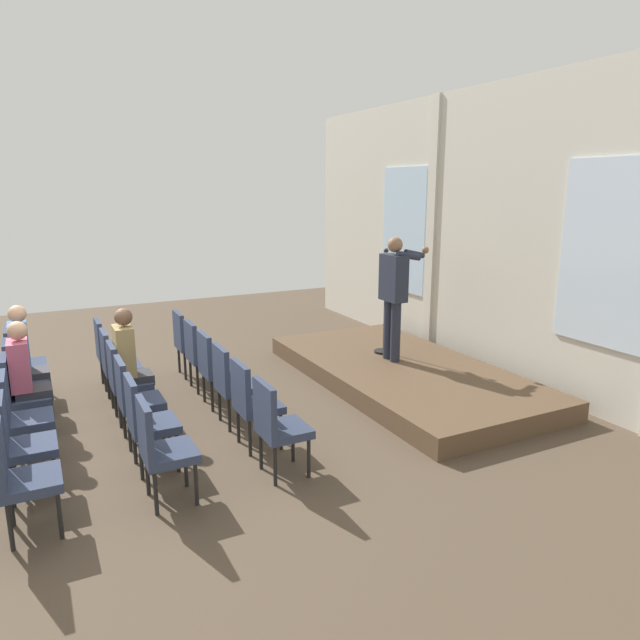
{
  "coord_description": "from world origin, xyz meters",
  "views": [
    {
      "loc": [
        6.3,
        -0.24,
        2.69
      ],
      "look_at": [
        -0.08,
        2.99,
        1.01
      ],
      "focal_mm": 32.28,
      "sensor_mm": 36.0,
      "label": 1
    }
  ],
  "objects_px": {
    "chair_r1_c0": "(109,349)",
    "chair_r2_c4": "(19,440)",
    "chair_r0_c5": "(276,422)",
    "chair_r1_c5": "(160,445)",
    "chair_r0_c4": "(252,399)",
    "audience_r1_c2": "(130,359)",
    "chair_r0_c2": "(214,364)",
    "chair_r2_c3": "(19,413)",
    "chair_r1_c2": "(124,377)",
    "chair_r2_c1": "(20,374)",
    "mic_stand": "(384,331)",
    "chair_r0_c3": "(231,380)",
    "chair_r1_c3": "(134,396)",
    "chair_r2_c2": "(20,392)",
    "chair_r0_c1": "(200,351)",
    "chair_r1_c1": "(116,362)",
    "audience_r2_c2": "(26,374)",
    "chair_r2_c0": "(20,359)",
    "speaker": "(394,290)",
    "audience_r2_c1": "(25,356)",
    "chair_r0_c0": "(187,339)",
    "chair_r1_c4": "(145,418)",
    "chair_r2_c5": "(19,473)"
  },
  "relations": [
    {
      "from": "chair_r1_c5",
      "to": "chair_r0_c1",
      "type": "bearing_deg",
      "value": 158.09
    },
    {
      "from": "audience_r2_c1",
      "to": "chair_r0_c4",
      "type": "bearing_deg",
      "value": 45.92
    },
    {
      "from": "chair_r2_c0",
      "to": "chair_r2_c1",
      "type": "height_order",
      "value": "same"
    },
    {
      "from": "chair_r0_c2",
      "to": "chair_r0_c5",
      "type": "distance_m",
      "value": 1.99
    },
    {
      "from": "chair_r0_c4",
      "to": "audience_r1_c2",
      "type": "bearing_deg",
      "value": -143.35
    },
    {
      "from": "chair_r1_c5",
      "to": "audience_r2_c1",
      "type": "distance_m",
      "value": 2.85
    },
    {
      "from": "chair_r1_c5",
      "to": "chair_r2_c4",
      "type": "xyz_separation_m",
      "value": [
        -0.66,
        -1.07,
        0.0
      ]
    },
    {
      "from": "chair_r2_c0",
      "to": "chair_r0_c2",
      "type": "bearing_deg",
      "value": 58.14
    },
    {
      "from": "speaker",
      "to": "chair_r2_c0",
      "type": "bearing_deg",
      "value": -106.36
    },
    {
      "from": "chair_r2_c3",
      "to": "chair_r2_c1",
      "type": "bearing_deg",
      "value": 180.0
    },
    {
      "from": "chair_r1_c1",
      "to": "chair_r2_c4",
      "type": "xyz_separation_m",
      "value": [
        1.99,
        -1.07,
        0.0
      ]
    },
    {
      "from": "speaker",
      "to": "chair_r2_c4",
      "type": "xyz_separation_m",
      "value": [
        1.27,
        -4.73,
        -0.74
      ]
    },
    {
      "from": "chair_r1_c1",
      "to": "chair_r2_c0",
      "type": "xyz_separation_m",
      "value": [
        -0.66,
        -1.07,
        0.0
      ]
    },
    {
      "from": "chair_r0_c5",
      "to": "chair_r2_c2",
      "type": "distance_m",
      "value": 2.92
    },
    {
      "from": "chair_r2_c3",
      "to": "chair_r0_c2",
      "type": "bearing_deg",
      "value": 107.26
    },
    {
      "from": "chair_r1_c2",
      "to": "chair_r1_c1",
      "type": "bearing_deg",
      "value": 180.0
    },
    {
      "from": "speaker",
      "to": "audience_r1_c2",
      "type": "distance_m",
      "value": 3.62
    },
    {
      "from": "speaker",
      "to": "chair_r2_c2",
      "type": "xyz_separation_m",
      "value": [
        -0.06,
        -4.73,
        -0.74
      ]
    },
    {
      "from": "chair_r0_c2",
      "to": "chair_r2_c1",
      "type": "xyz_separation_m",
      "value": [
        -0.66,
        -2.14,
        0.0
      ]
    },
    {
      "from": "chair_r0_c5",
      "to": "chair_r2_c5",
      "type": "height_order",
      "value": "same"
    },
    {
      "from": "mic_stand",
      "to": "chair_r0_c5",
      "type": "xyz_separation_m",
      "value": [
        2.29,
        -2.68,
        -0.06
      ]
    },
    {
      "from": "chair_r1_c5",
      "to": "chair_r2_c4",
      "type": "relative_size",
      "value": 1.0
    },
    {
      "from": "chair_r1_c0",
      "to": "chair_r2_c4",
      "type": "xyz_separation_m",
      "value": [
        2.66,
        -1.07,
        0.0
      ]
    },
    {
      "from": "chair_r0_c3",
      "to": "chair_r0_c4",
      "type": "height_order",
      "value": "same"
    },
    {
      "from": "chair_r1_c0",
      "to": "chair_r1_c3",
      "type": "distance_m",
      "value": 1.99
    },
    {
      "from": "mic_stand",
      "to": "chair_r2_c0",
      "type": "relative_size",
      "value": 1.65
    },
    {
      "from": "audience_r2_c1",
      "to": "chair_r2_c2",
      "type": "bearing_deg",
      "value": -6.83
    },
    {
      "from": "chair_r0_c5",
      "to": "chair_r0_c3",
      "type": "bearing_deg",
      "value": 180.0
    },
    {
      "from": "chair_r1_c3",
      "to": "audience_r2_c1",
      "type": "distance_m",
      "value": 1.67
    },
    {
      "from": "chair_r0_c0",
      "to": "chair_r0_c1",
      "type": "bearing_deg",
      "value": 0.0
    },
    {
      "from": "chair_r1_c0",
      "to": "chair_r2_c5",
      "type": "height_order",
      "value": "same"
    },
    {
      "from": "chair_r1_c1",
      "to": "audience_r2_c2",
      "type": "height_order",
      "value": "audience_r2_c2"
    },
    {
      "from": "chair_r1_c3",
      "to": "audience_r2_c1",
      "type": "relative_size",
      "value": 0.69
    },
    {
      "from": "chair_r2_c0",
      "to": "chair_r1_c5",
      "type": "bearing_deg",
      "value": 17.84
    },
    {
      "from": "speaker",
      "to": "audience_r2_c2",
      "type": "xyz_separation_m",
      "value": [
        -0.06,
        -4.65,
        -0.55
      ]
    },
    {
      "from": "chair_r0_c2",
      "to": "chair_r2_c3",
      "type": "xyz_separation_m",
      "value": [
        0.66,
        -2.14,
        0.0
      ]
    },
    {
      "from": "mic_stand",
      "to": "chair_r0_c4",
      "type": "bearing_deg",
      "value": -58.71
    },
    {
      "from": "chair_r1_c1",
      "to": "chair_r0_c0",
      "type": "bearing_deg",
      "value": 121.86
    },
    {
      "from": "audience_r2_c1",
      "to": "chair_r2_c4",
      "type": "relative_size",
      "value": 1.44
    },
    {
      "from": "chair_r1_c0",
      "to": "chair_r2_c2",
      "type": "bearing_deg",
      "value": -38.81
    },
    {
      "from": "chair_r0_c1",
      "to": "chair_r2_c0",
      "type": "relative_size",
      "value": 1.0
    },
    {
      "from": "chair_r0_c5",
      "to": "chair_r1_c5",
      "type": "bearing_deg",
      "value": -90.0
    },
    {
      "from": "speaker",
      "to": "chair_r2_c0",
      "type": "distance_m",
      "value": 4.99
    },
    {
      "from": "chair_r1_c4",
      "to": "chair_r2_c0",
      "type": "xyz_separation_m",
      "value": [
        -2.66,
        -1.07,
        0.0
      ]
    },
    {
      "from": "audience_r2_c1",
      "to": "chair_r1_c4",
      "type": "bearing_deg",
      "value": 26.4
    },
    {
      "from": "chair_r1_c0",
      "to": "chair_r1_c5",
      "type": "relative_size",
      "value": 1.0
    },
    {
      "from": "chair_r1_c2",
      "to": "chair_r0_c2",
      "type": "bearing_deg",
      "value": 90.0
    },
    {
      "from": "chair_r1_c3",
      "to": "chair_r2_c2",
      "type": "bearing_deg",
      "value": -121.86
    },
    {
      "from": "chair_r0_c5",
      "to": "chair_r2_c3",
      "type": "distance_m",
      "value": 2.52
    },
    {
      "from": "chair_r2_c0",
      "to": "chair_r1_c1",
      "type": "bearing_deg",
      "value": 58.14
    }
  ]
}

